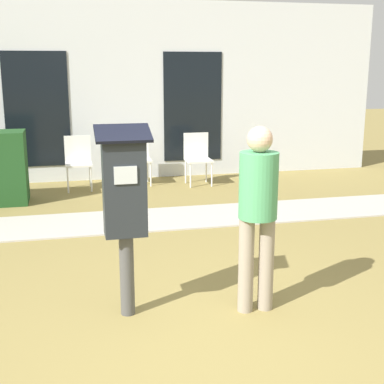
{
  "coord_description": "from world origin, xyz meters",
  "views": [
    {
      "loc": [
        -0.92,
        -3.66,
        2.04
      ],
      "look_at": [
        0.05,
        0.44,
        1.05
      ],
      "focal_mm": 50.0,
      "sensor_mm": 36.0,
      "label": 1
    }
  ],
  "objects_px": {
    "parking_meter": "(125,197)",
    "outdoor_chair_left": "(78,158)",
    "outdoor_chair_right": "(197,154)",
    "person_standing": "(258,205)",
    "outdoor_chair_middle": "(137,154)"
  },
  "relations": [
    {
      "from": "parking_meter",
      "to": "person_standing",
      "type": "distance_m",
      "value": 1.09
    },
    {
      "from": "outdoor_chair_left",
      "to": "outdoor_chair_middle",
      "type": "bearing_deg",
      "value": 9.93
    },
    {
      "from": "parking_meter",
      "to": "outdoor_chair_middle",
      "type": "height_order",
      "value": "parking_meter"
    },
    {
      "from": "person_standing",
      "to": "outdoor_chair_left",
      "type": "bearing_deg",
      "value": 94.28
    },
    {
      "from": "person_standing",
      "to": "outdoor_chair_right",
      "type": "height_order",
      "value": "person_standing"
    },
    {
      "from": "outdoor_chair_right",
      "to": "person_standing",
      "type": "bearing_deg",
      "value": -121.39
    },
    {
      "from": "parking_meter",
      "to": "outdoor_chair_right",
      "type": "distance_m",
      "value": 5.2
    },
    {
      "from": "outdoor_chair_middle",
      "to": "outdoor_chair_right",
      "type": "xyz_separation_m",
      "value": [
        1.03,
        -0.26,
        0.0
      ]
    },
    {
      "from": "parking_meter",
      "to": "outdoor_chair_middle",
      "type": "relative_size",
      "value": 1.77
    },
    {
      "from": "parking_meter",
      "to": "outdoor_chair_left",
      "type": "xyz_separation_m",
      "value": [
        -0.26,
        4.93,
        -0.49
      ]
    },
    {
      "from": "outdoor_chair_left",
      "to": "parking_meter",
      "type": "bearing_deg",
      "value": -87.46
    },
    {
      "from": "person_standing",
      "to": "outdoor_chair_middle",
      "type": "relative_size",
      "value": 1.76
    },
    {
      "from": "person_standing",
      "to": "outdoor_chair_middle",
      "type": "bearing_deg",
      "value": 82.93
    },
    {
      "from": "outdoor_chair_middle",
      "to": "outdoor_chair_right",
      "type": "relative_size",
      "value": 1.0
    },
    {
      "from": "parking_meter",
      "to": "person_standing",
      "type": "relative_size",
      "value": 1.01
    }
  ]
}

